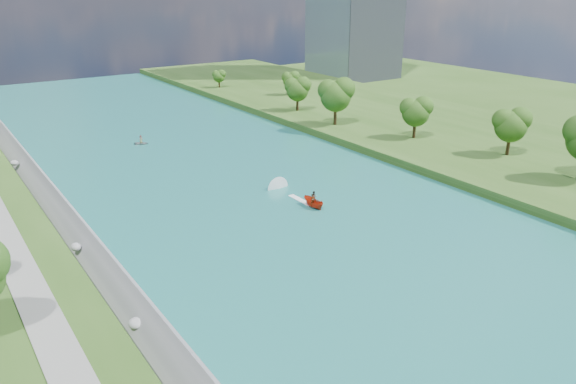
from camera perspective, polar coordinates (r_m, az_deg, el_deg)
ground at (r=66.50m, az=4.81°, el=-5.60°), size 260.00×260.00×0.00m
river_water at (r=81.64m, az=-3.96°, el=-0.40°), size 55.00×240.00×0.10m
berm_east at (r=113.22m, az=18.29°, el=5.00°), size 44.00×240.00×1.50m
riprap_bank at (r=72.04m, az=-21.77°, el=-3.39°), size 4.32×236.00×4.21m
trees_east at (r=101.63m, az=16.14°, el=6.95°), size 17.08×134.54×11.84m
motorboat at (r=78.66m, az=1.77°, el=-0.68°), size 3.60×18.68×2.09m
raft at (r=110.84m, az=-14.69°, el=4.91°), size 3.26×3.11×1.72m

